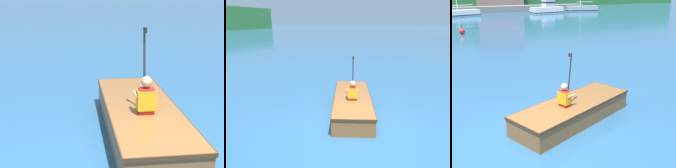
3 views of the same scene
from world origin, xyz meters
The scene contains 3 objects.
ground_plane centered at (0.00, 0.00, 0.00)m, with size 300.00×300.00×0.00m, color #28567F.
rowboat_foreground centered at (1.50, 0.55, 0.29)m, with size 3.71×2.24×0.52m.
person_paddler centered at (1.14, 0.42, 0.79)m, with size 0.42×0.42×1.32m.
Camera 2 is at (-4.96, -1.43, 2.90)m, focal length 35.00 mm.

